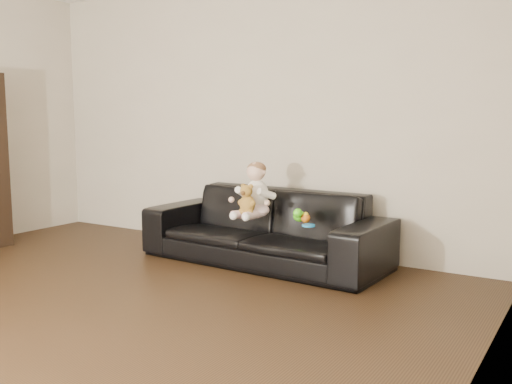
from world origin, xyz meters
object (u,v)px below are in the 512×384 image
Objects in this scene: baby at (255,193)px; toy_blue_disc at (308,225)px; toy_green at (300,216)px; sofa at (264,227)px; toy_rattle at (305,218)px; teddy_bear at (247,199)px.

toy_blue_disc is (0.57, -0.12, -0.20)m from baby.
toy_blue_disc is (0.15, -0.15, -0.04)m from toy_green.
baby reaches higher than sofa.
toy_green is 1.66× the size of toy_rattle.
toy_blue_disc is (0.09, -0.13, -0.03)m from toy_rattle.
teddy_bear is at bearing -90.04° from sofa.
toy_green is (0.42, 0.03, -0.17)m from baby.
teddy_bear is 1.96× the size of toy_green.
baby is 0.51m from toy_rattle.
teddy_bear is 2.39× the size of toy_blue_disc.
baby is at bearing -176.50° from toy_green.
sofa reaches higher than toy_rattle.
sofa reaches higher than toy_blue_disc.
sofa is 0.43m from toy_green.
sofa is 0.49m from toy_rattle.
toy_green is 0.22m from toy_blue_disc.
sofa is 20.69× the size of toy_blue_disc.
sofa reaches higher than toy_green.
toy_green reaches higher than toy_blue_disc.
teddy_bear is (-0.01, -0.26, 0.28)m from sofa.
teddy_bear is (0.01, -0.15, -0.04)m from baby.
teddy_bear is at bearing -79.10° from baby.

